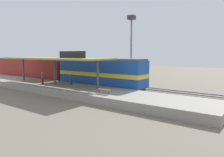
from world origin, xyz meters
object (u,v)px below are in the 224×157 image
Objects in this scene: person_waiting at (71,78)px; person_walking at (42,77)px; freight_car at (80,71)px; platform_bench at (104,90)px; locomotive at (100,73)px; passenger_carriage_single at (30,69)px; light_mast at (131,35)px.

person_walking is (-1.66, 4.28, 0.00)m from person_waiting.
freight_car is 10.15m from person_walking.
freight_car is at bearing 53.54° from platform_bench.
passenger_carriage_single is at bearing 90.00° from locomotive.
person_walking is at bearing 111.24° from person_waiting.
person_waiting reaches higher than platform_bench.
passenger_carriage_single reaches higher than person_waiting.
person_walking is at bearing 129.11° from locomotive.
person_waiting is at bearing -68.76° from person_walking.
locomotive is at bearing 42.73° from platform_bench.
locomotive reaches higher than platform_bench.
locomotive is 9.94m from freight_car.
passenger_carriage_single is 16.19m from person_waiting.
freight_car reaches higher than person_walking.
locomotive is at bearing -117.58° from freight_car.
locomotive is 1.23× the size of light_mast.
platform_bench is 24.32m from passenger_carriage_single.
person_waiting is (-3.63, -15.77, -0.46)m from passenger_carriage_single.
platform_bench is 0.99× the size of person_waiting.
locomotive reaches higher than passenger_carriage_single.
platform_bench is 0.12× the size of locomotive.
platform_bench is 0.15× the size of light_mast.
person_waiting is 1.00× the size of person_walking.
locomotive is 4.29m from person_waiting.
locomotive is (6.00, 5.54, 1.07)m from platform_bench.
passenger_carriage_single reaches higher than person_walking.
light_mast is (7.80, -18.47, 6.08)m from passenger_carriage_single.
person_waiting is at bearing 148.45° from locomotive.
light_mast is 6.84× the size of person_waiting.
freight_car is 10.53m from person_waiting.
person_walking is at bearing -166.90° from freight_car.
light_mast is at bearing -3.43° from locomotive.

